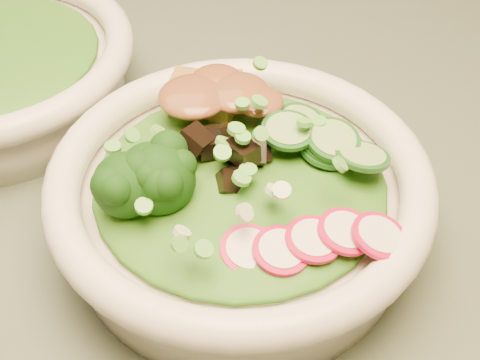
{
  "coord_description": "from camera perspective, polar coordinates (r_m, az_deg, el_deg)",
  "views": [
    {
      "loc": [
        0.16,
        -0.42,
        1.12
      ],
      "look_at": [
        0.15,
        -0.11,
        0.81
      ],
      "focal_mm": 50.0,
      "sensor_mm": 36.0,
      "label": 1
    }
  ],
  "objects": [
    {
      "name": "tofu_cubes",
      "position": [
        0.47,
        -2.32,
        5.93
      ],
      "size": [
        0.1,
        0.09,
        0.03
      ],
      "primitive_type": null,
      "rotation": [
        0.0,
        0.0,
        0.39
      ],
      "color": "olive",
      "rests_on": "salad_bowl"
    },
    {
      "name": "mushroom_heap",
      "position": [
        0.44,
        -0.52,
        2.31
      ],
      "size": [
        0.09,
        0.09,
        0.04
      ],
      "primitive_type": null,
      "rotation": [
        0.0,
        0.0,
        0.39
      ],
      "color": "black",
      "rests_on": "salad_bowl"
    },
    {
      "name": "cucumber_slices",
      "position": [
        0.45,
        7.52,
        2.9
      ],
      "size": [
        0.09,
        0.09,
        0.03
      ],
      "primitive_type": null,
      "rotation": [
        0.0,
        0.0,
        0.39
      ],
      "color": "#84B866",
      "rests_on": "salad_bowl"
    },
    {
      "name": "salad_bowl",
      "position": [
        0.45,
        -0.0,
        -1.72
      ],
      "size": [
        0.26,
        0.26,
        0.07
      ],
      "rotation": [
        0.0,
        0.0,
        0.39
      ],
      "color": "white",
      "rests_on": "dining_table"
    },
    {
      "name": "radish_slices",
      "position": [
        0.4,
        3.52,
        -5.52
      ],
      "size": [
        0.11,
        0.07,
        0.02
      ],
      "primitive_type": null,
      "rotation": [
        0.0,
        0.0,
        0.39
      ],
      "color": "#B90E3D",
      "rests_on": "salad_bowl"
    },
    {
      "name": "broccoli_florets",
      "position": [
        0.41,
        -7.63,
        -0.63
      ],
      "size": [
        0.1,
        0.09,
        0.04
      ],
      "primitive_type": null,
      "rotation": [
        0.0,
        0.0,
        0.39
      ],
      "color": "black",
      "rests_on": "salad_bowl"
    },
    {
      "name": "peanut_sauce",
      "position": [
        0.46,
        -2.37,
        7.11
      ],
      "size": [
        0.07,
        0.05,
        0.02
      ],
      "primitive_type": "ellipsoid",
      "color": "brown",
      "rests_on": "tofu_cubes"
    },
    {
      "name": "scallion_garnish",
      "position": [
        0.42,
        -0.0,
        2.26
      ],
      "size": [
        0.18,
        0.18,
        0.02
      ],
      "primitive_type": null,
      "color": "#5DB43F",
      "rests_on": "salad_bowl"
    },
    {
      "name": "dining_table",
      "position": [
        0.66,
        -13.17,
        -3.68
      ],
      "size": [
        1.2,
        0.8,
        0.75
      ],
      "color": "black",
      "rests_on": "ground"
    },
    {
      "name": "lettuce_bed",
      "position": [
        0.44,
        -0.0,
        0.09
      ],
      "size": [
        0.19,
        0.19,
        0.02
      ],
      "primitive_type": "ellipsoid",
      "color": "#165A13",
      "rests_on": "salad_bowl"
    }
  ]
}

